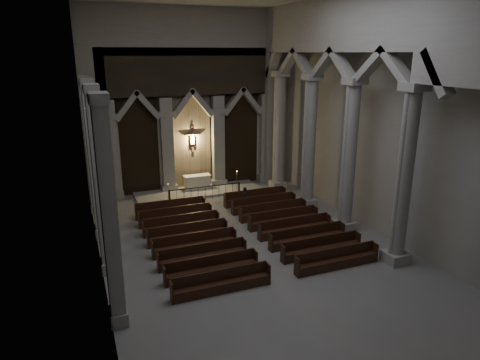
{
  "coord_description": "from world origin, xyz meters",
  "views": [
    {
      "loc": [
        -7.58,
        -16.31,
        9.17
      ],
      "look_at": [
        0.06,
        3.0,
        2.98
      ],
      "focal_mm": 32.0,
      "sensor_mm": 36.0,
      "label": 1
    }
  ],
  "objects": [
    {
      "name": "altar_rail",
      "position": [
        0.0,
        8.96,
        0.62
      ],
      "size": [
        4.79,
        0.09,
        0.94
      ],
      "color": "black",
      "rests_on": "ground"
    },
    {
      "name": "pews",
      "position": [
        -0.0,
        2.55,
        0.3
      ],
      "size": [
        9.5,
        9.5,
        0.91
      ],
      "color": "black",
      "rests_on": "ground"
    },
    {
      "name": "worshipper",
      "position": [
        1.82,
        6.55,
        0.67
      ],
      "size": [
        0.57,
        0.46,
        1.34
      ],
      "primitive_type": "imported",
      "rotation": [
        0.0,
        0.0,
        0.32
      ],
      "color": "black",
      "rests_on": "ground"
    },
    {
      "name": "sanctuary_wall",
      "position": [
        0.0,
        11.54,
        6.62
      ],
      "size": [
        14.0,
        0.77,
        12.0
      ],
      "color": "#A4A199",
      "rests_on": "ground"
    },
    {
      "name": "candle_stand_left",
      "position": [
        -2.34,
        9.33,
        0.33
      ],
      "size": [
        0.21,
        0.21,
        1.23
      ],
      "color": "#A87333",
      "rests_on": "ground"
    },
    {
      "name": "room",
      "position": [
        0.0,
        0.0,
        7.6
      ],
      "size": [
        24.0,
        24.1,
        12.0
      ],
      "color": "gray",
      "rests_on": "ground"
    },
    {
      "name": "left_pilasters",
      "position": [
        -6.75,
        3.5,
        3.91
      ],
      "size": [
        0.6,
        13.0,
        8.03
      ],
      "color": "#A4A199",
      "rests_on": "ground"
    },
    {
      "name": "sanctuary_step",
      "position": [
        0.0,
        10.6,
        0.07
      ],
      "size": [
        8.5,
        2.6,
        0.15
      ],
      "primitive_type": "cube",
      "color": "#A4A199",
      "rests_on": "ground"
    },
    {
      "name": "right_arcade",
      "position": [
        5.5,
        1.33,
        7.83
      ],
      "size": [
        1.0,
        24.0,
        12.0
      ],
      "color": "#A4A199",
      "rests_on": "ground"
    },
    {
      "name": "altar",
      "position": [
        0.08,
        11.08,
        0.62
      ],
      "size": [
        1.84,
        0.74,
        0.94
      ],
      "color": "silver",
      "rests_on": "sanctuary_step"
    },
    {
      "name": "candle_stand_right",
      "position": [
        2.52,
        9.78,
        0.4
      ],
      "size": [
        0.25,
        0.25,
        1.48
      ],
      "color": "#A87333",
      "rests_on": "ground"
    }
  ]
}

